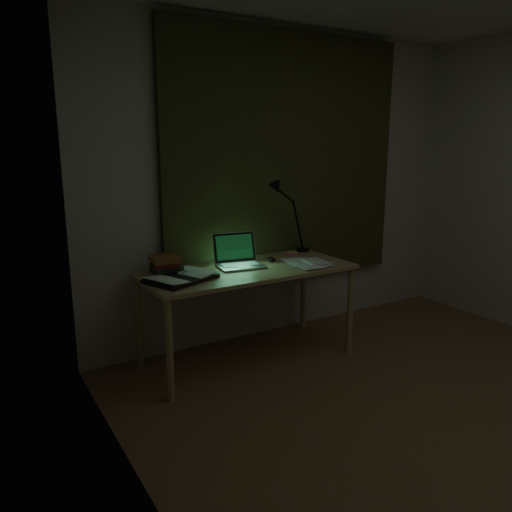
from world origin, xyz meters
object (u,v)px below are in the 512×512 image
Objects in this scene: desk at (248,314)px; open_textbook at (181,277)px; laptop at (241,251)px; book_stack at (166,265)px; desk_lamp at (303,217)px; loose_papers at (308,262)px.

open_textbook is (-0.54, -0.05, 0.37)m from desk.
laptop is 1.63× the size of book_stack.
desk is at bearing -17.56° from book_stack.
desk_lamp is at bearing 26.25° from laptop.
laptop is 0.53m from open_textbook.
laptop is at bearing -10.66° from open_textbook.
open_textbook is at bearing -175.05° from desk.
desk_lamp is at bearing 4.41° from book_stack.
laptop reaches higher than open_textbook.
desk_lamp is (1.25, 0.10, 0.23)m from book_stack.
open_textbook is 1.00m from loose_papers.
open_textbook is at bearing -152.70° from desk_lamp.
book_stack is (-0.53, 0.12, -0.06)m from laptop.
desk_lamp reaches higher than open_textbook.
loose_papers is (0.49, -0.16, -0.11)m from laptop.
desk is 3.59× the size of open_textbook.
laptop is 0.53m from loose_papers.
loose_papers is (0.46, -0.11, 0.36)m from desk.
loose_papers is at bearing -108.33° from desk_lamp.
book_stack is at bearing 72.11° from open_textbook.
desk_lamp reaches higher than laptop.
loose_papers is at bearing -25.27° from open_textbook.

